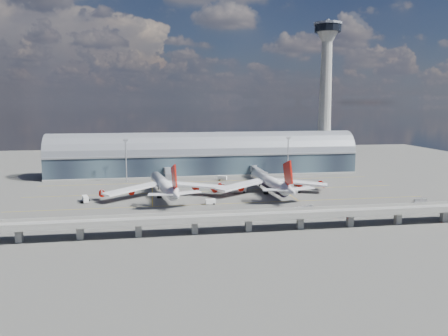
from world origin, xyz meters
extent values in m
plane|color=#474744|center=(0.00, 0.00, 0.00)|extent=(500.00, 500.00, 0.00)
cube|color=gold|center=(0.00, -10.00, 0.01)|extent=(200.00, 0.25, 0.01)
cube|color=gold|center=(0.00, 20.00, 0.01)|extent=(200.00, 0.25, 0.01)
cube|color=gold|center=(0.00, 50.00, 0.01)|extent=(200.00, 0.25, 0.01)
cube|color=gold|center=(-35.00, 30.00, 0.01)|extent=(0.25, 80.00, 0.01)
cube|color=gold|center=(35.00, 30.00, 0.01)|extent=(0.25, 80.00, 0.01)
cube|color=#1D2531|center=(0.00, 78.00, 7.00)|extent=(200.00, 28.00, 14.00)
cylinder|color=slate|center=(0.00, 78.00, 14.00)|extent=(200.00, 28.00, 28.00)
cube|color=gray|center=(0.00, 64.00, 14.00)|extent=(200.00, 1.00, 1.20)
cube|color=gray|center=(0.00, 78.00, 0.60)|extent=(200.00, 30.00, 1.20)
cube|color=gray|center=(85.00, 83.00, 4.00)|extent=(18.00, 18.00, 8.00)
cone|color=gray|center=(85.00, 83.00, 45.00)|extent=(10.00, 10.00, 90.00)
cone|color=gray|center=(85.00, 83.00, 92.00)|extent=(16.00, 16.00, 8.00)
cylinder|color=black|center=(85.00, 83.00, 97.00)|extent=(18.00, 18.00, 5.00)
cylinder|color=slate|center=(85.00, 83.00, 100.00)|extent=(19.00, 19.00, 1.50)
cylinder|color=gray|center=(85.00, 83.00, 101.50)|extent=(2.40, 2.40, 3.00)
cube|color=gray|center=(0.00, -55.00, 5.50)|extent=(220.00, 8.50, 1.20)
cube|color=gray|center=(0.00, -59.00, 6.60)|extent=(220.00, 0.40, 1.20)
cube|color=gray|center=(0.00, -51.00, 6.60)|extent=(220.00, 0.40, 1.20)
cube|color=gray|center=(0.00, -56.50, 6.15)|extent=(220.00, 0.12, 0.12)
cube|color=gray|center=(0.00, -53.50, 6.15)|extent=(220.00, 0.12, 0.12)
cube|color=gray|center=(-80.00, -55.00, 2.50)|extent=(2.20, 2.20, 5.00)
cube|color=gray|center=(-60.00, -55.00, 2.50)|extent=(2.20, 2.20, 5.00)
cube|color=gray|center=(-40.00, -55.00, 2.50)|extent=(2.20, 2.20, 5.00)
cube|color=gray|center=(-20.00, -55.00, 2.50)|extent=(2.20, 2.20, 5.00)
cube|color=gray|center=(0.00, -55.00, 2.50)|extent=(2.20, 2.20, 5.00)
cube|color=gray|center=(20.00, -55.00, 2.50)|extent=(2.20, 2.20, 5.00)
cube|color=gray|center=(40.00, -55.00, 2.50)|extent=(2.20, 2.20, 5.00)
cube|color=gray|center=(60.00, -55.00, 2.50)|extent=(2.20, 2.20, 5.00)
cube|color=gray|center=(80.00, -55.00, 2.50)|extent=(2.20, 2.20, 5.00)
cylinder|color=gray|center=(-50.00, 55.00, 12.50)|extent=(0.70, 0.70, 25.00)
cube|color=gray|center=(-50.00, 55.00, 25.20)|extent=(3.00, 0.40, 1.00)
cylinder|color=gray|center=(50.00, 55.00, 12.50)|extent=(0.70, 0.70, 25.00)
cube|color=gray|center=(50.00, 55.00, 25.20)|extent=(3.00, 0.40, 1.00)
cylinder|color=white|center=(-29.13, 11.82, 5.86)|extent=(13.39, 50.51, 6.05)
cone|color=white|center=(-33.25, 39.43, 5.86)|extent=(7.10, 8.38, 6.05)
cone|color=white|center=(-24.73, -17.67, 6.62)|extent=(7.66, 12.12, 6.05)
cube|color=#A51007|center=(-25.15, -14.86, 14.09)|extent=(2.32, 11.28, 12.53)
cube|color=white|center=(-44.51, 7.61, 5.11)|extent=(29.02, 24.22, 2.45)
cube|color=white|center=(-13.19, 12.28, 5.11)|extent=(31.27, 17.32, 2.45)
cylinder|color=#A51007|center=(-45.37, 9.40, 3.41)|extent=(3.69, 5.12, 3.03)
cylinder|color=#A51007|center=(-59.29, 7.32, 3.41)|extent=(3.69, 5.12, 3.03)
cylinder|color=#A51007|center=(-12.89, 14.24, 3.41)|extent=(3.69, 5.12, 3.03)
cylinder|color=#A51007|center=(1.03, 16.32, 3.41)|extent=(3.69, 5.12, 3.03)
cylinder|color=gray|center=(-31.74, 29.31, 1.42)|extent=(0.47, 0.47, 2.84)
cylinder|color=gray|center=(-31.57, 7.63, 1.42)|extent=(0.57, 0.57, 2.84)
cylinder|color=gray|center=(-25.58, 8.52, 1.42)|extent=(0.57, 0.57, 2.84)
cylinder|color=black|center=(-31.57, 7.63, 0.52)|extent=(2.27, 1.71, 1.42)
cylinder|color=black|center=(-25.58, 8.52, 0.52)|extent=(2.27, 1.71, 1.42)
cylinder|color=white|center=(26.30, 12.01, 5.89)|extent=(8.90, 48.53, 5.79)
cone|color=white|center=(24.54, 39.08, 5.89)|extent=(6.29, 8.34, 5.79)
cone|color=white|center=(28.19, -17.04, 6.69)|extent=(6.55, 12.32, 5.79)
cube|color=#A51007|center=(27.99, -14.06, 14.27)|extent=(1.47, 11.95, 13.21)
cube|color=white|center=(10.84, 9.01, 5.09)|extent=(29.80, 22.62, 2.47)
cube|color=white|center=(42.02, 11.03, 5.09)|extent=(30.72, 19.66, 2.47)
cylinder|color=black|center=(26.30, 12.01, 4.30)|extent=(7.72, 43.54, 4.92)
cylinder|color=#A51007|center=(10.13, 10.96, 3.29)|extent=(3.51, 5.19, 3.19)
cylinder|color=#A51007|center=(-3.73, 10.06, 3.29)|extent=(3.51, 5.19, 3.19)
cylinder|color=#A51007|center=(42.47, 13.06, 3.29)|extent=(3.51, 5.19, 3.19)
cylinder|color=#A51007|center=(56.33, 13.96, 3.29)|extent=(3.51, 5.19, 3.19)
cylinder|color=gray|center=(25.20, 28.99, 1.50)|extent=(0.50, 0.50, 2.99)
cylinder|color=gray|center=(23.37, 7.82, 1.50)|extent=(0.60, 0.60, 2.99)
cylinder|color=gray|center=(29.75, 8.24, 1.50)|extent=(0.60, 0.60, 2.99)
cylinder|color=black|center=(23.37, 7.82, 0.55)|extent=(2.29, 1.64, 1.50)
cylinder|color=black|center=(29.75, 8.24, 0.55)|extent=(2.29, 1.64, 1.50)
cube|color=gray|center=(-25.63, 52.00, 5.20)|extent=(3.00, 24.00, 3.00)
cube|color=gray|center=(-25.63, 40.00, 5.20)|extent=(3.60, 3.60, 3.40)
cylinder|color=gray|center=(-25.63, 64.00, 5.20)|extent=(4.40, 4.40, 4.00)
cylinder|color=gray|center=(-25.63, 40.00, 1.70)|extent=(0.50, 0.50, 3.40)
cylinder|color=black|center=(-25.63, 40.00, 0.35)|extent=(1.40, 0.80, 0.80)
cube|color=gray|center=(29.80, 50.00, 5.20)|extent=(3.00, 28.00, 3.00)
cube|color=gray|center=(29.80, 36.00, 5.20)|extent=(3.60, 3.60, 3.40)
cylinder|color=gray|center=(29.80, 64.00, 5.20)|extent=(4.40, 4.40, 4.00)
cylinder|color=gray|center=(29.80, 36.00, 1.70)|extent=(0.50, 0.50, 3.40)
cylinder|color=black|center=(29.80, 36.00, 0.35)|extent=(1.40, 0.80, 0.80)
cube|color=silver|center=(-66.69, 4.26, 1.62)|extent=(4.14, 7.45, 2.63)
cylinder|color=black|center=(-66.08, 6.44, 0.46)|extent=(2.68, 1.56, 0.91)
cylinder|color=black|center=(-67.29, 2.07, 0.46)|extent=(2.68, 1.56, 0.91)
cube|color=silver|center=(-8.17, -10.27, 1.44)|extent=(4.60, 2.31, 2.33)
cylinder|color=black|center=(-6.74, -10.35, 0.40)|extent=(0.93, 2.29, 0.81)
cylinder|color=black|center=(-9.60, -10.19, 0.40)|extent=(0.93, 2.29, 0.81)
cube|color=silver|center=(10.17, 14.00, 1.58)|extent=(7.97, 2.60, 2.56)
cylinder|color=black|center=(12.69, 13.90, 0.44)|extent=(0.99, 2.50, 0.89)
cylinder|color=black|center=(7.65, 14.11, 0.44)|extent=(0.99, 2.50, 0.89)
cube|color=silver|center=(39.97, 9.27, 1.57)|extent=(4.29, 6.32, 2.56)
cylinder|color=black|center=(39.27, 11.03, 0.44)|extent=(2.61, 1.74, 0.89)
cylinder|color=black|center=(40.67, 7.52, 0.44)|extent=(2.61, 1.74, 0.89)
cube|color=silver|center=(40.88, 32.22, 1.69)|extent=(3.06, 5.55, 2.75)
cylinder|color=black|center=(40.67, 33.90, 0.48)|extent=(2.74, 1.27, 0.95)
cylinder|color=black|center=(41.09, 30.54, 0.48)|extent=(2.74, 1.27, 0.95)
cube|color=silver|center=(7.46, 52.17, 1.51)|extent=(6.05, 4.44, 2.46)
cylinder|color=black|center=(9.09, 52.96, 0.43)|extent=(1.80, 2.50, 0.85)
cylinder|color=black|center=(5.83, 51.38, 0.43)|extent=(1.80, 2.50, 0.85)
cube|color=gray|center=(-10.11, -36.01, 0.28)|extent=(2.90, 2.08, 0.34)
cube|color=#ACACB1|center=(-10.11, -36.01, 1.20)|extent=(2.43, 1.92, 1.71)
cube|color=gray|center=(-7.16, -36.29, 0.28)|extent=(2.90, 2.08, 0.34)
cube|color=#ACACB1|center=(-7.16, -36.29, 1.20)|extent=(2.43, 1.92, 1.71)
cube|color=gray|center=(-4.21, -36.58, 0.28)|extent=(2.90, 2.08, 0.34)
cube|color=#ACACB1|center=(-4.21, -36.58, 1.20)|extent=(2.43, 1.92, 1.71)
cube|color=gray|center=(27.40, -28.77, 0.22)|extent=(2.46, 2.12, 0.26)
cube|color=#ACACB1|center=(27.40, -28.77, 0.91)|extent=(2.11, 1.90, 1.30)
cube|color=gray|center=(29.45, -27.83, 0.22)|extent=(2.46, 2.12, 0.26)
cube|color=#ACACB1|center=(29.45, -27.83, 0.91)|extent=(2.11, 1.90, 1.30)
cube|color=gray|center=(31.49, -26.90, 0.22)|extent=(2.46, 2.12, 0.26)
cube|color=#ACACB1|center=(31.49, -26.90, 0.91)|extent=(2.11, 1.90, 1.30)
cube|color=gray|center=(33.54, -25.96, 0.22)|extent=(2.46, 2.12, 0.26)
cube|color=#ACACB1|center=(33.54, -25.96, 0.91)|extent=(2.11, 1.90, 1.30)
cube|color=gray|center=(35.58, -25.03, 0.22)|extent=(2.46, 2.12, 0.26)
cube|color=#ACACB1|center=(35.58, -25.03, 0.91)|extent=(2.11, 1.90, 1.30)
cube|color=gray|center=(89.33, -22.09, 0.22)|extent=(2.23, 1.59, 0.26)
cube|color=#ACACB1|center=(89.33, -22.09, 0.92)|extent=(1.87, 1.47, 1.32)
cube|color=gray|center=(91.60, -21.89, 0.22)|extent=(2.23, 1.59, 0.26)
cube|color=#ACACB1|center=(91.60, -21.89, 0.92)|extent=(1.87, 1.47, 1.32)
cube|color=gray|center=(93.88, -21.69, 0.22)|extent=(2.23, 1.59, 0.26)
cube|color=#ACACB1|center=(93.88, -21.69, 0.92)|extent=(1.87, 1.47, 1.32)
camera|label=1|loc=(-34.47, -207.91, 47.18)|focal=35.00mm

